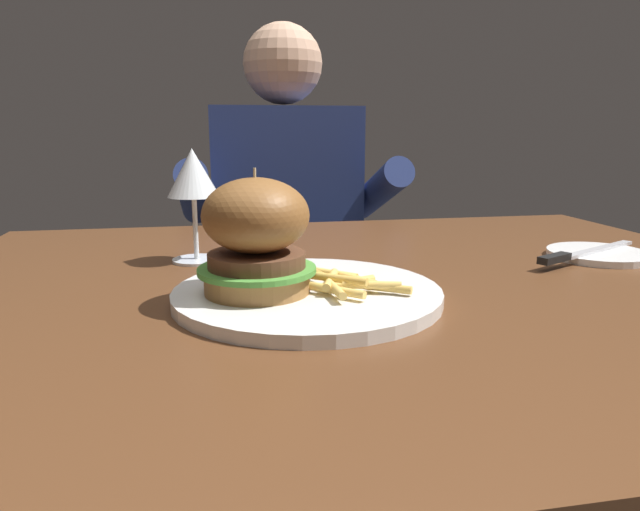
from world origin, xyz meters
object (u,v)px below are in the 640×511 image
Objects in this scene: diner_person at (286,273)px; bread_plate at (598,254)px; main_plate at (307,294)px; burger_sandwich at (256,236)px; table_knife at (581,253)px; wine_glass at (193,178)px.

bread_plate is at bearing -60.67° from diner_person.
burger_sandwich is at bearing -175.96° from main_plate.
table_knife is at bearing -153.36° from bread_plate.
diner_person is (-0.38, 0.68, -0.18)m from bread_plate.
burger_sandwich is 0.54m from bread_plate.
burger_sandwich is at bearing -165.26° from bread_plate.
diner_person is at bearing 115.53° from table_knife.
main_plate reaches higher than bread_plate.
burger_sandwich is at bearing -72.73° from wine_glass.
main_plate is 0.09m from burger_sandwich.
table_knife is (0.47, 0.11, -0.06)m from burger_sandwich.
table_knife reaches higher than main_plate.
diner_person reaches higher than wine_glass.
wine_glass is 0.61m from bread_plate.
diner_person reaches higher than burger_sandwich.
bread_plate is at bearing 26.64° from table_knife.
wine_glass is at bearing 171.53° from bread_plate.
bread_plate is at bearing 14.74° from burger_sandwich.
diner_person is at bearing 84.43° from main_plate.
main_plate is 0.28m from wine_glass.
burger_sandwich is 0.11× the size of diner_person.
burger_sandwich reaches higher than main_plate.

